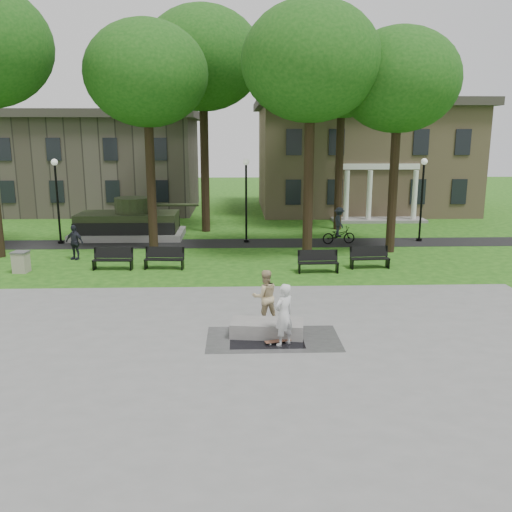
{
  "coord_description": "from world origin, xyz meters",
  "views": [
    {
      "loc": [
        -0.01,
        -18.09,
        6.04
      ],
      "look_at": [
        0.71,
        2.5,
        1.4
      ],
      "focal_mm": 38.0,
      "sensor_mm": 36.0,
      "label": 1
    }
  ],
  "objects_px": {
    "skateboarder": "(284,315)",
    "cyclist": "(339,229)",
    "park_bench_0": "(113,258)",
    "trash_bin": "(21,262)",
    "friend_watching": "(265,296)",
    "concrete_block": "(267,328)"
  },
  "relations": [
    {
      "from": "park_bench_0",
      "to": "trash_bin",
      "type": "bearing_deg",
      "value": -171.07
    },
    {
      "from": "park_bench_0",
      "to": "skateboarder",
      "type": "bearing_deg",
      "value": -50.49
    },
    {
      "from": "skateboarder",
      "to": "trash_bin",
      "type": "xyz_separation_m",
      "value": [
        -10.99,
        9.0,
        -0.46
      ]
    },
    {
      "from": "friend_watching",
      "to": "trash_bin",
      "type": "relative_size",
      "value": 1.85
    },
    {
      "from": "concrete_block",
      "to": "cyclist",
      "type": "xyz_separation_m",
      "value": [
        4.82,
        14.16,
        0.6
      ]
    },
    {
      "from": "friend_watching",
      "to": "park_bench_0",
      "type": "relative_size",
      "value": 0.97
    },
    {
      "from": "skateboarder",
      "to": "park_bench_0",
      "type": "bearing_deg",
      "value": -92.94
    },
    {
      "from": "concrete_block",
      "to": "friend_watching",
      "type": "bearing_deg",
      "value": 90.48
    },
    {
      "from": "concrete_block",
      "to": "trash_bin",
      "type": "xyz_separation_m",
      "value": [
        -10.56,
        8.2,
        0.24
      ]
    },
    {
      "from": "concrete_block",
      "to": "park_bench_0",
      "type": "distance_m",
      "value": 10.84
    },
    {
      "from": "skateboarder",
      "to": "friend_watching",
      "type": "xyz_separation_m",
      "value": [
        -0.44,
        1.96,
        -0.04
      ]
    },
    {
      "from": "park_bench_0",
      "to": "friend_watching",
      "type": "bearing_deg",
      "value": -45.78
    },
    {
      "from": "skateboarder",
      "to": "park_bench_0",
      "type": "xyz_separation_m",
      "value": [
        -7.01,
        9.42,
        -0.42
      ]
    },
    {
      "from": "friend_watching",
      "to": "park_bench_0",
      "type": "height_order",
      "value": "friend_watching"
    },
    {
      "from": "cyclist",
      "to": "park_bench_0",
      "type": "bearing_deg",
      "value": 109.06
    },
    {
      "from": "park_bench_0",
      "to": "trash_bin",
      "type": "xyz_separation_m",
      "value": [
        -3.99,
        -0.42,
        -0.04
      ]
    },
    {
      "from": "friend_watching",
      "to": "cyclist",
      "type": "height_order",
      "value": "cyclist"
    },
    {
      "from": "concrete_block",
      "to": "park_bench_0",
      "type": "bearing_deg",
      "value": 127.32
    },
    {
      "from": "concrete_block",
      "to": "skateboarder",
      "type": "bearing_deg",
      "value": -61.65
    },
    {
      "from": "skateboarder",
      "to": "cyclist",
      "type": "distance_m",
      "value": 15.59
    },
    {
      "from": "skateboarder",
      "to": "trash_bin",
      "type": "relative_size",
      "value": 1.93
    },
    {
      "from": "cyclist",
      "to": "concrete_block",
      "type": "bearing_deg",
      "value": 154.34
    }
  ]
}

